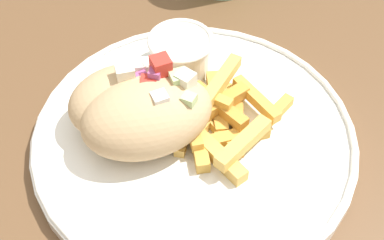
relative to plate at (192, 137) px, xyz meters
name	(u,v)px	position (x,y,z in m)	size (l,w,h in m)	color
table	(172,164)	(-0.02, 0.04, -0.10)	(1.13, 1.13, 0.75)	brown
plate	(192,137)	(0.00, 0.00, 0.00)	(0.30, 0.30, 0.02)	white
pita_sandwich_near	(145,115)	(-0.04, 0.00, 0.04)	(0.14, 0.12, 0.07)	tan
pita_sandwich_far	(122,100)	(-0.06, 0.02, 0.03)	(0.12, 0.11, 0.06)	tan
fries_pile	(220,119)	(0.03, 0.01, 0.02)	(0.12, 0.13, 0.04)	#E5B251
sauce_ramekin	(179,51)	(-0.01, 0.09, 0.03)	(0.07, 0.07, 0.04)	white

